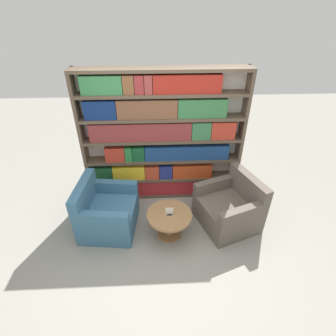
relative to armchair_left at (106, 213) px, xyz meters
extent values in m
plane|color=gray|center=(0.93, -0.52, -0.30)|extent=(14.00, 14.00, 0.00)
cube|color=silver|center=(0.93, 0.94, 0.86)|extent=(2.67, 0.05, 2.30)
cube|color=brown|center=(-0.38, 0.81, 0.86)|extent=(0.05, 0.30, 2.30)
cube|color=brown|center=(2.24, 0.81, 0.86)|extent=(0.05, 0.30, 2.30)
cube|color=brown|center=(0.93, 0.81, -0.27)|extent=(2.57, 0.30, 0.05)
cube|color=brown|center=(0.93, 0.81, 0.09)|extent=(2.57, 0.30, 0.05)
cube|color=brown|center=(0.93, 0.81, 0.47)|extent=(2.57, 0.30, 0.05)
cube|color=brown|center=(0.93, 0.81, 0.86)|extent=(2.57, 0.30, 0.05)
cube|color=brown|center=(0.93, 0.81, 1.24)|extent=(2.57, 0.30, 0.05)
cube|color=brown|center=(0.93, 0.81, 1.62)|extent=(2.57, 0.30, 0.05)
cube|color=brown|center=(0.93, 0.81, 1.98)|extent=(2.57, 0.30, 0.05)
cube|color=maroon|center=(-0.06, 0.79, -0.09)|extent=(0.56, 0.20, 0.30)
cube|color=navy|center=(0.29, 0.79, -0.09)|extent=(0.13, 0.20, 0.30)
cube|color=#A52228|center=(1.18, 0.79, -0.09)|extent=(1.62, 0.20, 0.30)
cube|color=#194C27|center=(-0.15, 0.79, 0.24)|extent=(0.36, 0.20, 0.26)
cube|color=yellow|center=(0.32, 0.79, 0.24)|extent=(0.56, 0.20, 0.26)
cube|color=#B73F25|center=(0.73, 0.79, 0.24)|extent=(0.25, 0.20, 0.26)
cube|color=navy|center=(0.97, 0.79, 0.24)|extent=(0.22, 0.20, 0.26)
cube|color=#B53F1B|center=(1.44, 0.79, 0.24)|extent=(0.70, 0.20, 0.26)
cube|color=#AF3121|center=(0.12, 0.79, 0.63)|extent=(0.32, 0.20, 0.26)
cube|color=#257338|center=(0.34, 0.79, 0.63)|extent=(0.12, 0.20, 0.26)
cube|color=#164D29|center=(0.51, 0.79, 0.63)|extent=(0.20, 0.20, 0.26)
cube|color=navy|center=(1.33, 0.79, 0.63)|extent=(1.43, 0.20, 0.26)
cube|color=maroon|center=(0.57, 0.79, 1.03)|extent=(1.63, 0.20, 0.31)
cube|color=#336B42|center=(1.55, 0.79, 1.03)|extent=(0.31, 0.20, 0.31)
cube|color=#AD3223|center=(1.91, 0.79, 1.03)|extent=(0.39, 0.20, 0.31)
cube|color=navy|center=(-0.02, 0.79, 1.41)|extent=(0.49, 0.20, 0.30)
cube|color=brown|center=(0.69, 0.79, 1.41)|extent=(0.93, 0.20, 0.30)
cube|color=#316C3D|center=(1.54, 0.79, 1.41)|extent=(0.76, 0.20, 0.30)
cube|color=#327440|center=(0.05, 0.79, 1.79)|extent=(0.60, 0.20, 0.27)
cube|color=brown|center=(0.44, 0.79, 1.79)|extent=(0.16, 0.20, 0.27)
cube|color=maroon|center=(0.59, 0.79, 1.79)|extent=(0.13, 0.20, 0.27)
cube|color=brown|center=(0.73, 0.79, 1.79)|extent=(0.12, 0.20, 0.27)
cube|color=maroon|center=(1.29, 0.79, 1.79)|extent=(1.01, 0.20, 0.27)
cube|color=#386684|center=(0.04, 0.00, -0.08)|extent=(0.91, 0.95, 0.42)
cube|color=#386684|center=(-0.30, 0.03, 0.34)|extent=(0.23, 0.88, 0.42)
cube|color=#386684|center=(0.07, -0.38, 0.23)|extent=(0.69, 0.19, 0.21)
cube|color=#386684|center=(0.15, 0.36, 0.23)|extent=(0.69, 0.19, 0.21)
cube|color=brown|center=(1.94, 0.00, -0.08)|extent=(1.07, 1.10, 0.42)
cube|color=brown|center=(2.26, 0.11, 0.34)|extent=(0.43, 0.86, 0.42)
cube|color=brown|center=(1.74, 0.32, 0.23)|extent=(0.68, 0.35, 0.21)
cube|color=brown|center=(2.00, -0.38, 0.23)|extent=(0.68, 0.35, 0.21)
cylinder|color=olive|center=(0.99, -0.22, -0.10)|extent=(0.12, 0.12, 0.39)
cylinder|color=olive|center=(0.99, -0.22, -0.28)|extent=(0.37, 0.37, 0.03)
cylinder|color=olive|center=(0.99, -0.22, 0.12)|extent=(0.68, 0.68, 0.04)
cube|color=black|center=(0.99, -0.22, 0.14)|extent=(0.07, 0.06, 0.01)
cube|color=silver|center=(0.99, -0.22, 0.20)|extent=(0.12, 0.01, 0.12)
camera|label=1|loc=(0.83, -3.08, 2.89)|focal=28.00mm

